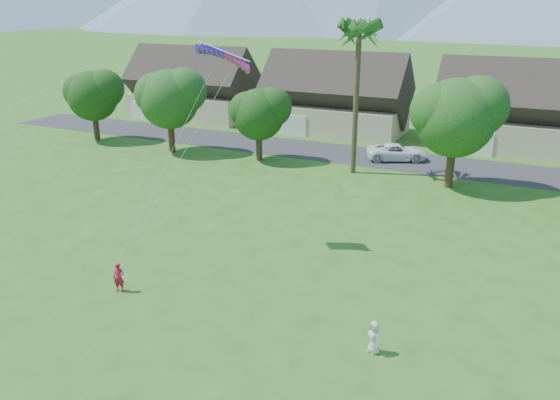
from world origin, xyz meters
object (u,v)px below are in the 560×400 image
Objects in this scene: kite_flyer at (119,278)px; parked_car at (397,152)px; watcher at (374,337)px; parafoil_kite at (225,55)px.

kite_flyer is 0.28× the size of parked_car.
watcher is (12.86, 0.52, -0.04)m from kite_flyer.
parafoil_kite is at bearing 56.03° from kite_flyer.
kite_flyer is at bearing -141.25° from watcher.
kite_flyer reaches higher than watcher.
parked_car is at bearing 56.72° from kite_flyer.
kite_flyer is at bearing -121.55° from parafoil_kite.
kite_flyer is 13.00m from parafoil_kite.
parafoil_kite is at bearing -177.11° from watcher.
parafoil_kite reaches higher than parked_car.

